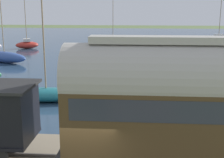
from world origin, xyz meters
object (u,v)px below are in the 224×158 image
at_px(sailboat_black, 113,38).
at_px(rowboat_near_shore, 136,103).
at_px(sailboat_brown, 218,40).
at_px(sailboat_teal, 46,94).
at_px(sailboat_blue, 5,57).
at_px(sailboat_red, 27,44).
at_px(passenger_coach, 218,100).
at_px(rowboat_mid_harbor, 207,101).

distance_m(sailboat_black, rowboat_near_shore, 39.49).
xyz_separation_m(sailboat_brown, sailboat_teal, (-34.60, 20.07, -0.23)).
relative_size(sailboat_blue, rowboat_near_shore, 3.33).
xyz_separation_m(sailboat_red, sailboat_blue, (-12.25, -1.64, 0.04)).
xyz_separation_m(sailboat_teal, sailboat_blue, (14.46, 9.06, 0.16)).
distance_m(sailboat_brown, sailboat_black, 18.79).
relative_size(passenger_coach, sailboat_brown, 1.22).
distance_m(sailboat_black, sailboat_blue, 26.30).
bearing_deg(sailboat_brown, rowboat_near_shore, 164.44).
height_order(sailboat_brown, rowboat_mid_harbor, sailboat_brown).
bearing_deg(sailboat_brown, sailboat_teal, 155.83).
bearing_deg(sailboat_teal, sailboat_black, -6.25).
height_order(sailboat_teal, rowboat_near_shore, sailboat_teal).
relative_size(sailboat_red, sailboat_teal, 0.82).
height_order(sailboat_red, sailboat_black, sailboat_black).
xyz_separation_m(sailboat_brown, rowboat_mid_harbor, (-34.48, 9.31, -0.49)).
bearing_deg(rowboat_near_shore, passenger_coach, -119.16).
height_order(sailboat_red, sailboat_teal, sailboat_teal).
bearing_deg(sailboat_brown, rowboat_mid_harbor, 170.84).
bearing_deg(sailboat_teal, sailboat_blue, 28.32).
distance_m(sailboat_brown, sailboat_teal, 40.00).
distance_m(sailboat_black, rowboat_mid_harbor, 39.41).
relative_size(sailboat_red, sailboat_black, 0.80).
bearing_deg(sailboat_blue, sailboat_black, -2.37).
bearing_deg(sailboat_teal, sailboat_red, 18.09).
relative_size(passenger_coach, sailboat_red, 1.48).
bearing_deg(sailboat_red, sailboat_brown, -95.71).
relative_size(rowboat_mid_harbor, rowboat_near_shore, 1.17).
distance_m(passenger_coach, rowboat_near_shore, 9.75).
height_order(passenger_coach, sailboat_black, sailboat_black).
bearing_deg(sailboat_brown, passenger_coach, 171.72).
bearing_deg(sailboat_teal, rowboat_mid_harbor, -93.11).
height_order(sailboat_brown, sailboat_red, sailboat_brown).
xyz_separation_m(sailboat_black, sailboat_blue, (-24.00, 10.74, 0.18)).
bearing_deg(sailboat_red, sailboat_teal, -178.25).
bearing_deg(sailboat_blue, sailboat_teal, -126.18).
xyz_separation_m(sailboat_teal, rowboat_mid_harbor, (0.12, -10.76, -0.26)).
xyz_separation_m(sailboat_brown, sailboat_red, (-7.89, 30.78, -0.11)).
distance_m(sailboat_teal, rowboat_near_shore, 6.18).
relative_size(passenger_coach, sailboat_teal, 1.21).
distance_m(passenger_coach, rowboat_mid_harbor, 10.40).
distance_m(sailboat_red, sailboat_teal, 28.78).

